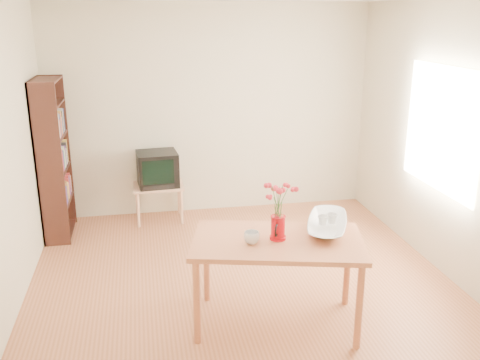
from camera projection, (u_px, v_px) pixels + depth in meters
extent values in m
plane|color=#A15B39|center=(246.00, 292.00, 4.94)|extent=(4.50, 4.50, 0.00)
plane|color=beige|center=(211.00, 111.00, 6.66)|extent=(4.00, 0.00, 4.00)
plane|color=beige|center=(344.00, 283.00, 2.44)|extent=(4.00, 0.00, 4.00)
plane|color=beige|center=(460.00, 146.00, 4.91)|extent=(0.00, 4.50, 4.50)
plane|color=white|center=(441.00, 129.00, 5.15)|extent=(0.00, 1.30, 1.30)
cube|color=#B6633E|center=(278.00, 242.00, 4.26)|extent=(1.50, 1.08, 0.04)
cylinder|color=#B6633E|center=(197.00, 302.00, 4.10)|extent=(0.06, 0.06, 0.71)
cylinder|color=#B6633E|center=(359.00, 307.00, 4.03)|extent=(0.06, 0.06, 0.71)
cylinder|color=#B6633E|center=(207.00, 264.00, 4.72)|extent=(0.06, 0.06, 0.71)
cylinder|color=#B6633E|center=(347.00, 267.00, 4.65)|extent=(0.06, 0.06, 0.71)
cube|color=tan|center=(158.00, 186.00, 6.53)|extent=(0.60, 0.45, 0.03)
cylinder|color=tan|center=(138.00, 210.00, 6.38)|extent=(0.04, 0.04, 0.43)
cylinder|color=tan|center=(182.00, 207.00, 6.47)|extent=(0.04, 0.04, 0.43)
cylinder|color=tan|center=(138.00, 200.00, 6.73)|extent=(0.04, 0.04, 0.43)
cylinder|color=tan|center=(179.00, 197.00, 6.82)|extent=(0.04, 0.04, 0.43)
cube|color=black|center=(49.00, 168.00, 5.66)|extent=(0.28, 0.02, 1.80)
cube|color=black|center=(58.00, 152.00, 6.30)|extent=(0.28, 0.03, 1.80)
cube|color=black|center=(41.00, 160.00, 5.96)|extent=(0.02, 0.70, 1.80)
cube|color=black|center=(62.00, 230.00, 6.24)|extent=(0.27, 0.65, 0.02)
cube|color=black|center=(58.00, 201.00, 6.13)|extent=(0.27, 0.65, 0.02)
cube|color=black|center=(55.00, 170.00, 6.02)|extent=(0.27, 0.65, 0.02)
cube|color=black|center=(51.00, 137.00, 5.90)|extent=(0.27, 0.65, 0.02)
cube|color=black|center=(48.00, 104.00, 5.79)|extent=(0.27, 0.65, 0.02)
cube|color=black|center=(45.00, 80.00, 5.71)|extent=(0.27, 0.65, 0.02)
cylinder|color=red|center=(278.00, 228.00, 4.24)|extent=(0.11, 0.11, 0.19)
cylinder|color=red|center=(278.00, 238.00, 4.26)|extent=(0.13, 0.13, 0.02)
cylinder|color=red|center=(278.00, 217.00, 4.21)|extent=(0.12, 0.12, 0.01)
cone|color=red|center=(282.00, 222.00, 4.17)|extent=(0.07, 0.08, 0.06)
torus|color=black|center=(272.00, 224.00, 4.29)|extent=(0.06, 0.10, 0.10)
imported|color=white|center=(252.00, 238.00, 4.17)|extent=(0.17, 0.17, 0.10)
imported|color=white|center=(328.00, 203.00, 4.40)|extent=(0.62, 0.62, 0.45)
imported|color=white|center=(323.00, 209.00, 4.41)|extent=(0.10, 0.10, 0.07)
imported|color=white|center=(332.00, 207.00, 4.44)|extent=(0.08, 0.08, 0.07)
cube|color=black|center=(158.00, 169.00, 6.46)|extent=(0.50, 0.47, 0.41)
cube|color=black|center=(157.00, 165.00, 6.53)|extent=(0.35, 0.26, 0.29)
cube|color=black|center=(158.00, 172.00, 6.25)|extent=(0.37, 0.04, 0.29)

